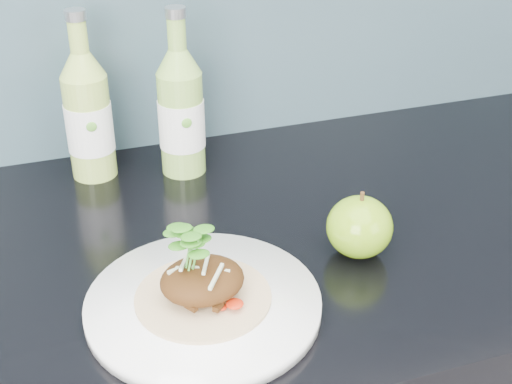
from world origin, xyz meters
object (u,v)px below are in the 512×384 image
at_px(dinner_plate, 203,304).
at_px(green_apple, 360,227).
at_px(cider_bottle_left, 88,116).
at_px(cider_bottle_right, 181,112).

xyz_separation_m(dinner_plate, green_apple, (0.20, 0.04, 0.03)).
height_order(green_apple, cider_bottle_left, cider_bottle_left).
xyz_separation_m(dinner_plate, cider_bottle_left, (-0.07, 0.35, 0.08)).
relative_size(dinner_plate, cider_bottle_right, 1.22).
relative_size(green_apple, cider_bottle_left, 0.40).
bearing_deg(cider_bottle_right, cider_bottle_left, -174.20).
height_order(dinner_plate, green_apple, green_apple).
bearing_deg(cider_bottle_left, green_apple, -68.35).
bearing_deg(dinner_plate, green_apple, 12.35).
relative_size(dinner_plate, green_apple, 3.08).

